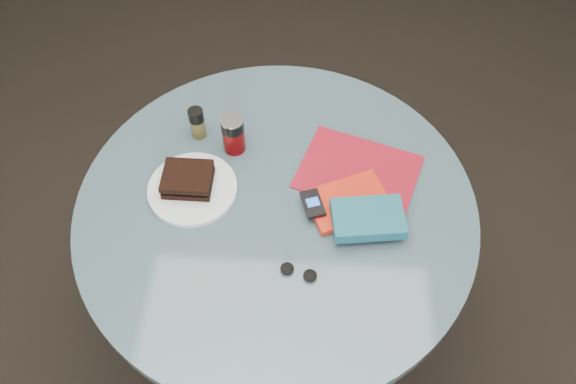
# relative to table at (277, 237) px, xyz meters

# --- Properties ---
(ground) EXTENTS (4.00, 4.00, 0.00)m
(ground) POSITION_rel_table_xyz_m (0.00, 0.00, -0.59)
(ground) COLOR black
(ground) RESTS_ON ground
(table) EXTENTS (1.00, 1.00, 0.75)m
(table) POSITION_rel_table_xyz_m (0.00, 0.00, 0.00)
(table) COLOR black
(table) RESTS_ON ground
(plate) EXTENTS (0.25, 0.25, 0.01)m
(plate) POSITION_rel_table_xyz_m (-0.21, 0.03, 0.17)
(plate) COLOR silver
(plate) RESTS_ON table
(sandwich) EXTENTS (0.12, 0.10, 0.04)m
(sandwich) POSITION_rel_table_xyz_m (-0.22, 0.03, 0.20)
(sandwich) COLOR black
(sandwich) RESTS_ON plate
(soda_can) EXTENTS (0.08, 0.08, 0.11)m
(soda_can) POSITION_rel_table_xyz_m (-0.12, 0.17, 0.22)
(soda_can) COLOR #590406
(soda_can) RESTS_ON table
(pepper_grinder) EXTENTS (0.05, 0.05, 0.09)m
(pepper_grinder) POSITION_rel_table_xyz_m (-0.22, 0.21, 0.21)
(pepper_grinder) COLOR brown
(pepper_grinder) RESTS_ON table
(magazine) EXTENTS (0.35, 0.30, 0.01)m
(magazine) POSITION_rel_table_xyz_m (0.21, 0.11, 0.17)
(magazine) COLOR maroon
(magazine) RESTS_ON table
(red_book) EXTENTS (0.23, 0.20, 0.02)m
(red_book) POSITION_rel_table_xyz_m (0.18, 0.01, 0.18)
(red_book) COLOR #B5200E
(red_book) RESTS_ON magazine
(novel) EXTENTS (0.18, 0.13, 0.03)m
(novel) POSITION_rel_table_xyz_m (0.22, -0.06, 0.20)
(novel) COLOR #134B5E
(novel) RESTS_ON red_book
(mp3_player) EXTENTS (0.07, 0.09, 0.01)m
(mp3_player) POSITION_rel_table_xyz_m (0.09, -0.02, 0.19)
(mp3_player) COLOR black
(mp3_player) RESTS_ON red_book
(headphones) EXTENTS (0.09, 0.05, 0.02)m
(headphones) POSITION_rel_table_xyz_m (0.06, -0.19, 0.17)
(headphones) COLOR black
(headphones) RESTS_ON table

